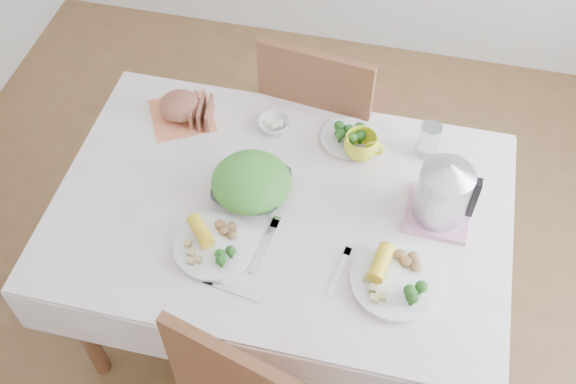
% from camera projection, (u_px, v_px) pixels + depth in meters
% --- Properties ---
extents(floor, '(3.60, 3.60, 0.00)m').
position_uv_depth(floor, '(282.00, 314.00, 2.83)').
color(floor, brown).
rests_on(floor, ground).
extents(dining_table, '(1.40, 0.90, 0.75)m').
position_uv_depth(dining_table, '(282.00, 267.00, 2.53)').
color(dining_table, brown).
rests_on(dining_table, floor).
extents(tablecloth, '(1.50, 1.00, 0.01)m').
position_uv_depth(tablecloth, '(281.00, 207.00, 2.23)').
color(tablecloth, silver).
rests_on(tablecloth, dining_table).
extents(chair_far, '(0.51, 0.51, 1.01)m').
position_uv_depth(chair_far, '(327.00, 122.00, 2.87)').
color(chair_far, brown).
rests_on(chair_far, floor).
extents(salad_bowl, '(0.27, 0.27, 0.06)m').
position_uv_depth(salad_bowl, '(252.00, 188.00, 2.23)').
color(salad_bowl, white).
rests_on(salad_bowl, tablecloth).
extents(dinner_plate_left, '(0.33, 0.33, 0.02)m').
position_uv_depth(dinner_plate_left, '(214.00, 247.00, 2.11)').
color(dinner_plate_left, white).
rests_on(dinner_plate_left, tablecloth).
extents(dinner_plate_right, '(0.38, 0.38, 0.02)m').
position_uv_depth(dinner_plate_right, '(395.00, 281.00, 2.04)').
color(dinner_plate_right, white).
rests_on(dinner_plate_right, tablecloth).
extents(broccoli_plate, '(0.23, 0.23, 0.02)m').
position_uv_depth(broccoli_plate, '(348.00, 138.00, 2.40)').
color(broccoli_plate, beige).
rests_on(broccoli_plate, tablecloth).
extents(napkin, '(0.30, 0.30, 0.00)m').
position_uv_depth(napkin, '(182.00, 115.00, 2.48)').
color(napkin, '#EB7851').
rests_on(napkin, tablecloth).
extents(bread_loaf, '(0.17, 0.16, 0.09)m').
position_uv_depth(bread_loaf, '(180.00, 105.00, 2.43)').
color(bread_loaf, brown).
rests_on(bread_loaf, napkin).
extents(fruit_bowl, '(0.12, 0.12, 0.04)m').
position_uv_depth(fruit_bowl, '(274.00, 124.00, 2.43)').
color(fruit_bowl, white).
rests_on(fruit_bowl, tablecloth).
extents(yellow_mug, '(0.12, 0.12, 0.09)m').
position_uv_depth(yellow_mug, '(361.00, 146.00, 2.33)').
color(yellow_mug, yellow).
rests_on(yellow_mug, tablecloth).
extents(glass_tumbler, '(0.09, 0.09, 0.14)m').
position_uv_depth(glass_tumbler, '(429.00, 141.00, 2.31)').
color(glass_tumbler, white).
rests_on(glass_tumbler, tablecloth).
extents(pink_tray, '(0.21, 0.21, 0.02)m').
position_uv_depth(pink_tray, '(437.00, 213.00, 2.20)').
color(pink_tray, pink).
rests_on(pink_tray, tablecloth).
extents(electric_kettle, '(0.17, 0.17, 0.24)m').
position_uv_depth(electric_kettle, '(444.00, 192.00, 2.11)').
color(electric_kettle, '#B2B5BA').
rests_on(electric_kettle, pink_tray).
extents(fork_left, '(0.05, 0.22, 0.00)m').
position_uv_depth(fork_left, '(264.00, 246.00, 2.13)').
color(fork_left, silver).
rests_on(fork_left, tablecloth).
extents(fork_right, '(0.05, 0.19, 0.00)m').
position_uv_depth(fork_right, '(339.00, 271.00, 2.07)').
color(fork_right, silver).
rests_on(fork_right, tablecloth).
extents(knife, '(0.19, 0.05, 0.00)m').
position_uv_depth(knife, '(233.00, 290.00, 2.03)').
color(knife, silver).
rests_on(knife, tablecloth).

